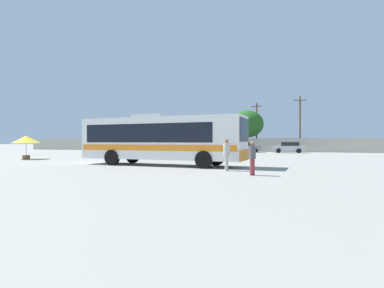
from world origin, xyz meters
name	(u,v)px	position (x,y,z in m)	size (l,w,h in m)	color
ground_plane	(198,158)	(0.00, 10.00, 0.00)	(300.00, 300.00, 0.00)	gray
perimeter_wall	(232,145)	(0.00, 29.60, 1.04)	(80.00, 0.30, 2.09)	#B2AD9E
coach_bus_white_orange	(160,138)	(0.35, -0.08, 1.81)	(11.26, 3.39, 3.39)	white
attendant_by_bus_door	(227,153)	(5.30, -2.42, 0.98)	(0.36, 0.36, 1.74)	#B7B2A8
passenger_waiting_on_apron	(252,156)	(6.88, -4.26, 0.90)	(0.44, 0.44, 1.60)	#99383D
vendor_umbrella_near_gate_yellow	(26,140)	(-13.90, 2.76, 1.74)	(2.38, 2.38, 2.09)	gray
parked_car_leftmost_dark_blue	(168,147)	(-9.35, 25.36, 0.80)	(4.47, 2.03, 1.51)	navy
parked_car_second_grey	(206,147)	(-3.37, 25.84, 0.79)	(4.12, 2.10, 1.49)	slate
parked_car_third_grey	(247,147)	(2.76, 25.98, 0.78)	(4.08, 2.04, 1.47)	slate
parked_car_rightmost_silver	(289,147)	(8.62, 25.65, 0.80)	(4.33, 2.09, 1.51)	#B7BABF
utility_pole_near	(300,123)	(10.28, 31.30, 4.48)	(1.79, 0.45, 8.59)	#4C3823
utility_pole_far	(257,126)	(3.54, 32.62, 4.20)	(1.78, 0.53, 8.03)	#4C3823
roadside_tree_left	(150,129)	(-17.07, 34.98, 3.96)	(3.52, 3.52, 5.48)	brown
roadside_tree_midleft	(197,127)	(-7.97, 36.23, 4.25)	(5.57, 5.57, 6.62)	brown
roadside_tree_midright	(247,124)	(1.96, 32.82, 4.53)	(5.43, 5.43, 6.84)	brown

